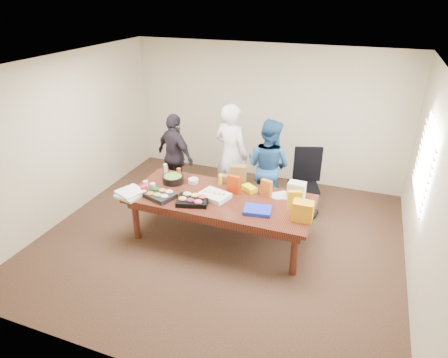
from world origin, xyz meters
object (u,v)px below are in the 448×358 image
at_px(sheet_cake, 214,196).
at_px(conference_table, 221,218).
at_px(person_right, 268,166).
at_px(salad_bowl, 173,179).
at_px(office_chair, 304,185).
at_px(person_center, 231,155).

bearing_deg(sheet_cake, conference_table, 50.72).
distance_m(conference_table, person_right, 1.32).
distance_m(person_right, sheet_cake, 1.31).
relative_size(person_right, salad_bowl, 4.81).
bearing_deg(office_chair, salad_bowl, -170.68).
bearing_deg(person_right, salad_bowl, 52.10).
xyz_separation_m(office_chair, person_right, (-0.63, -0.05, 0.28)).
relative_size(office_chair, salad_bowl, 3.22).
xyz_separation_m(conference_table, office_chair, (1.06, 1.21, 0.19)).
xyz_separation_m(person_right, sheet_cake, (-0.52, -1.21, -0.05)).
relative_size(office_chair, sheet_cake, 2.62).
bearing_deg(salad_bowl, conference_table, -12.42).
xyz_separation_m(sheet_cake, salad_bowl, (-0.83, 0.25, 0.02)).
relative_size(conference_table, salad_bowl, 8.00).
xyz_separation_m(office_chair, salad_bowl, (-1.97, -1.01, 0.24)).
bearing_deg(person_center, sheet_cake, 116.19).
bearing_deg(sheet_cake, person_center, 114.87).
xyz_separation_m(conference_table, sheet_cake, (-0.08, -0.05, 0.41)).
bearing_deg(office_chair, sheet_cake, -149.93).
bearing_deg(person_right, person_center, 11.45).
distance_m(person_right, salad_bowl, 1.65).
height_order(conference_table, salad_bowl, salad_bowl).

